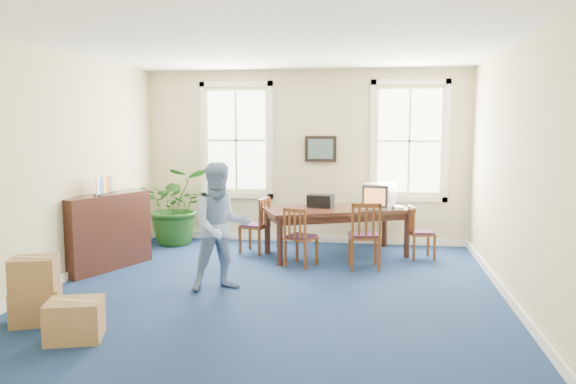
# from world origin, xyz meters

# --- Properties ---
(floor) EXTENTS (6.50, 6.50, 0.00)m
(floor) POSITION_xyz_m (0.00, 0.00, 0.00)
(floor) COLOR navy
(floor) RESTS_ON ground
(ceiling) EXTENTS (6.50, 6.50, 0.00)m
(ceiling) POSITION_xyz_m (0.00, 0.00, 3.20)
(ceiling) COLOR white
(ceiling) RESTS_ON ground
(wall_back) EXTENTS (6.50, 0.00, 6.50)m
(wall_back) POSITION_xyz_m (0.00, 3.25, 1.60)
(wall_back) COLOR beige
(wall_back) RESTS_ON ground
(wall_front) EXTENTS (6.50, 0.00, 6.50)m
(wall_front) POSITION_xyz_m (0.00, -3.25, 1.60)
(wall_front) COLOR beige
(wall_front) RESTS_ON ground
(wall_left) EXTENTS (0.00, 6.50, 6.50)m
(wall_left) POSITION_xyz_m (-3.00, 0.00, 1.60)
(wall_left) COLOR beige
(wall_left) RESTS_ON ground
(wall_right) EXTENTS (0.00, 6.50, 6.50)m
(wall_right) POSITION_xyz_m (3.00, 0.00, 1.60)
(wall_right) COLOR beige
(wall_right) RESTS_ON ground
(baseboard_back) EXTENTS (6.00, 0.04, 0.12)m
(baseboard_back) POSITION_xyz_m (0.00, 3.22, 0.06)
(baseboard_back) COLOR white
(baseboard_back) RESTS_ON ground
(baseboard_left) EXTENTS (0.04, 6.50, 0.12)m
(baseboard_left) POSITION_xyz_m (-2.97, 0.00, 0.06)
(baseboard_left) COLOR white
(baseboard_left) RESTS_ON ground
(baseboard_right) EXTENTS (0.04, 6.50, 0.12)m
(baseboard_right) POSITION_xyz_m (2.97, 0.00, 0.06)
(baseboard_right) COLOR white
(baseboard_right) RESTS_ON ground
(window_left) EXTENTS (1.40, 0.12, 2.20)m
(window_left) POSITION_xyz_m (-1.30, 3.23, 1.90)
(window_left) COLOR white
(window_left) RESTS_ON ground
(window_right) EXTENTS (1.40, 0.12, 2.20)m
(window_right) POSITION_xyz_m (1.90, 3.23, 1.90)
(window_right) COLOR white
(window_right) RESTS_ON ground
(wall_picture) EXTENTS (0.58, 0.06, 0.48)m
(wall_picture) POSITION_xyz_m (0.30, 3.20, 1.75)
(wall_picture) COLOR black
(wall_picture) RESTS_ON ground
(conference_table) EXTENTS (2.61, 1.94, 0.81)m
(conference_table) POSITION_xyz_m (0.67, 2.18, 0.40)
(conference_table) COLOR #3E1D15
(conference_table) RESTS_ON ground
(crt_tv) EXTENTS (0.59, 0.62, 0.42)m
(crt_tv) POSITION_xyz_m (1.37, 2.24, 1.02)
(crt_tv) COLOR #B7B7BC
(crt_tv) RESTS_ON conference_table
(game_console) EXTENTS (0.19, 0.22, 0.05)m
(game_console) POSITION_xyz_m (1.70, 2.18, 0.83)
(game_console) COLOR white
(game_console) RESTS_ON conference_table
(equipment_bag) EXTENTS (0.46, 0.35, 0.21)m
(equipment_bag) POSITION_xyz_m (0.40, 2.24, 0.91)
(equipment_bag) COLOR black
(equipment_bag) RESTS_ON conference_table
(chair_near_left) EXTENTS (0.55, 0.55, 0.93)m
(chair_near_left) POSITION_xyz_m (0.18, 1.37, 0.46)
(chair_near_left) COLOR brown
(chair_near_left) RESTS_ON ground
(chair_near_right) EXTENTS (0.53, 0.53, 1.04)m
(chair_near_right) POSITION_xyz_m (1.16, 1.37, 0.52)
(chair_near_right) COLOR brown
(chair_near_right) RESTS_ON ground
(chair_end_left) EXTENTS (0.52, 0.52, 0.95)m
(chair_end_left) POSITION_xyz_m (-0.73, 2.18, 0.48)
(chair_end_left) COLOR brown
(chair_end_left) RESTS_ON ground
(chair_end_right) EXTENTS (0.47, 0.47, 0.87)m
(chair_end_right) POSITION_xyz_m (2.07, 2.18, 0.44)
(chair_end_right) COLOR brown
(chair_end_right) RESTS_ON ground
(man) EXTENTS (1.04, 0.97, 1.70)m
(man) POSITION_xyz_m (-0.69, -0.05, 0.85)
(man) COLOR #7F9CCF
(man) RESTS_ON ground
(credenza) EXTENTS (0.95, 1.57, 1.19)m
(credenza) POSITION_xyz_m (-2.75, 0.76, 0.60)
(credenza) COLOR #3E1D15
(credenza) RESTS_ON ground
(brochure_rack) EXTENTS (0.17, 0.65, 0.28)m
(brochure_rack) POSITION_xyz_m (-2.73, 0.76, 1.33)
(brochure_rack) COLOR #99999E
(brochure_rack) RESTS_ON credenza
(potted_plant) EXTENTS (1.60, 1.51, 1.42)m
(potted_plant) POSITION_xyz_m (-2.30, 2.66, 0.71)
(potted_plant) COLOR #194615
(potted_plant) RESTS_ON ground
(cardboard_boxes) EXTENTS (1.79, 1.79, 0.78)m
(cardboard_boxes) POSITION_xyz_m (-2.18, -1.51, 0.39)
(cardboard_boxes) COLOR #9D7148
(cardboard_boxes) RESTS_ON ground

